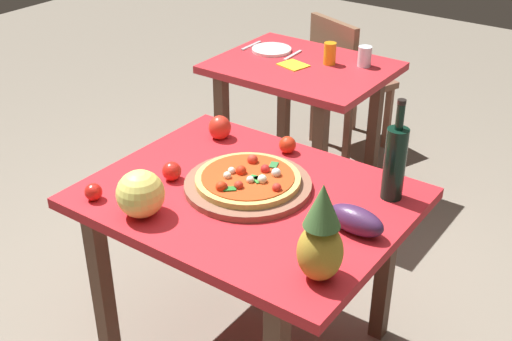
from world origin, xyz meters
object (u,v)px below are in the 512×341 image
object	(u,v)px
drinking_glass_water	(365,56)
tomato_beside_pepper	(172,171)
melon	(140,194)
drinking_glass_juice	(330,53)
tomato_by_bottle	(93,192)
knife_utensil	(293,55)
pizza	(248,179)
bell_pepper	(220,128)
pizza_board	(248,185)
pineapple_left	(321,237)
wine_bottle	(395,161)
dinner_plate	(272,50)
display_table	(248,216)
fork_utensil	(251,46)
napkin_folded	(293,65)
dining_chair	(345,76)
background_table	(301,86)
tomato_near_board	(287,145)
eggplant	(356,220)

from	to	relation	value
drinking_glass_water	tomato_beside_pepper	bearing A→B (deg)	-90.77
melon	drinking_glass_juice	bearing A→B (deg)	97.67
tomato_by_bottle	knife_utensil	size ratio (longest dim) A/B	0.34
pizza	bell_pepper	xyz separation A→B (m)	(-0.33, 0.26, 0.01)
pizza_board	drinking_glass_juice	bearing A→B (deg)	107.53
pineapple_left	tomato_beside_pepper	world-z (taller)	pineapple_left
wine_bottle	dinner_plate	xyz separation A→B (m)	(-1.22, 1.04, -0.13)
display_table	drinking_glass_water	bearing A→B (deg)	100.73
dinner_plate	tomato_by_bottle	bearing A→B (deg)	-77.03
fork_utensil	napkin_folded	xyz separation A→B (m)	(0.36, -0.13, -0.00)
dining_chair	napkin_folded	xyz separation A→B (m)	(0.02, -0.63, 0.27)
pizza_board	melon	distance (m)	0.40
pizza_board	drinking_glass_juice	xyz separation A→B (m)	(-0.41, 1.29, 0.05)
background_table	drinking_glass_juice	bearing A→B (deg)	36.78
pineapple_left	knife_utensil	world-z (taller)	pineapple_left
dining_chair	tomato_near_board	world-z (taller)	dining_chair
drinking_glass_water	melon	bearing A→B (deg)	-88.11
pizza_board	eggplant	xyz separation A→B (m)	(0.44, -0.02, 0.03)
pineapple_left	display_table	bearing A→B (deg)	149.62
tomato_near_board	napkin_folded	world-z (taller)	tomato_near_board
dining_chair	napkin_folded	size ratio (longest dim) A/B	6.07
dining_chair	tomato_beside_pepper	bearing A→B (deg)	120.44
pizza_board	tomato_by_bottle	bearing A→B (deg)	-136.27
dining_chair	drinking_glass_juice	xyz separation A→B (m)	(0.16, -0.50, 0.32)
background_table	dinner_plate	bearing A→B (deg)	162.11
eggplant	fork_utensil	xyz separation A→B (m)	(-1.35, 1.30, -0.04)
melon	tomato_near_board	size ratio (longest dim) A/B	2.38
drinking_glass_juice	knife_utensil	bearing A→B (deg)	-178.52
background_table	tomato_by_bottle	xyz separation A→B (m)	(0.13, -1.57, 0.16)
tomato_beside_pepper	wine_bottle	bearing A→B (deg)	26.65
wine_bottle	pizza_board	bearing A→B (deg)	-151.25
melon	pineapple_left	bearing A→B (deg)	4.95
eggplant	drinking_glass_water	xyz separation A→B (m)	(-0.69, 1.39, 0.01)
pineapple_left	knife_utensil	bearing A→B (deg)	124.97
pizza_board	fork_utensil	xyz separation A→B (m)	(-0.91, 1.28, -0.01)
pizza	drinking_glass_water	bearing A→B (deg)	100.12
dinner_plate	fork_utensil	distance (m)	0.14
pizza	napkin_folded	size ratio (longest dim) A/B	2.70
drinking_glass_water	pizza_board	bearing A→B (deg)	-79.92
display_table	napkin_folded	xyz separation A→B (m)	(-0.57, 1.18, 0.10)
drinking_glass_juice	melon	bearing A→B (deg)	-82.33
drinking_glass_water	display_table	bearing A→B (deg)	-79.27
tomato_beside_pepper	knife_utensil	world-z (taller)	tomato_beside_pepper
wine_bottle	background_table	bearing A→B (deg)	135.26
pineapple_left	drinking_glass_water	size ratio (longest dim) A/B	2.97
knife_utensil	napkin_folded	world-z (taller)	knife_utensil
dining_chair	tomato_by_bottle	bearing A→B (deg)	115.99
drinking_glass_water	dinner_plate	distance (m)	0.54
wine_bottle	fork_utensil	world-z (taller)	wine_bottle
melon	wine_bottle	bearing A→B (deg)	43.08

